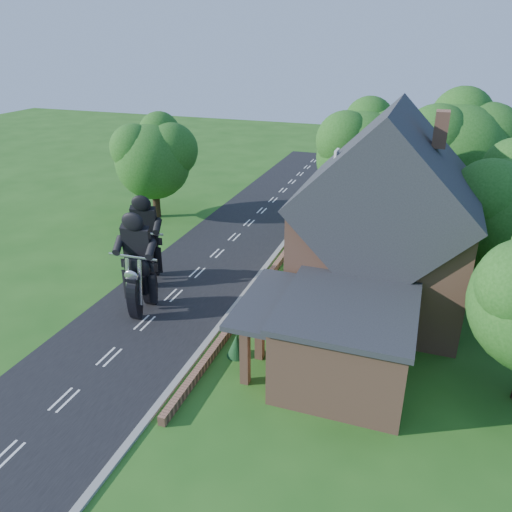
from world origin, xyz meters
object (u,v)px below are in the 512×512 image
(garden_wall, at_px, (260,288))
(motorcycle_follow, at_px, (149,269))
(house, at_px, (384,226))
(annex, at_px, (343,339))
(motorcycle_lead, at_px, (143,298))

(garden_wall, height_order, motorcycle_follow, motorcycle_follow)
(house, relative_size, motorcycle_follow, 6.13)
(house, height_order, annex, house)
(house, relative_size, annex, 1.45)
(motorcycle_lead, bearing_deg, garden_wall, -142.73)
(garden_wall, distance_m, motorcycle_lead, 6.38)
(garden_wall, xyz_separation_m, annex, (5.57, -5.80, 1.57))
(motorcycle_follow, bearing_deg, motorcycle_lead, 106.83)
(house, xyz_separation_m, motorcycle_follow, (-12.61, -1.87, -3.56))
(annex, bearing_deg, motorcycle_lead, 170.40)
(motorcycle_follow, bearing_deg, garden_wall, 178.96)
(garden_wall, relative_size, motorcycle_follow, 13.16)
(house, bearing_deg, garden_wall, -170.83)
(annex, xyz_separation_m, motorcycle_follow, (-11.99, 4.93, -0.99))
(garden_wall, relative_size, house, 2.15)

